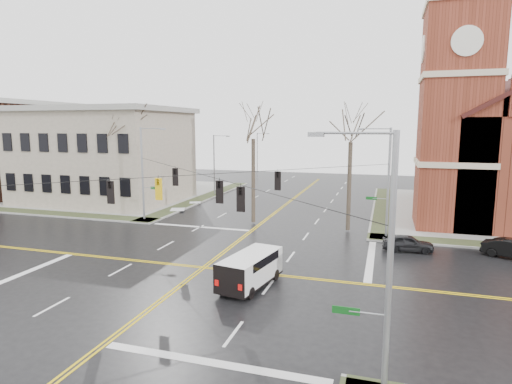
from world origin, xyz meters
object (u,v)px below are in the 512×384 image
(streetlight_north_a, at_px, (215,162))
(streetlight_north_b, at_px, (258,153))
(parked_car_a, at_px, (408,243))
(cargo_van, at_px, (252,267))
(tree_ne, at_px, (351,136))
(signal_pole_nw, at_px, (144,171))
(tree_nw_near, at_px, (253,133))
(signal_pole_ne, at_px, (386,179))
(tree_nw_far, at_px, (122,132))
(signal_pole_se, at_px, (384,265))

(streetlight_north_a, height_order, streetlight_north_b, same)
(streetlight_north_a, relative_size, parked_car_a, 2.17)
(cargo_van, height_order, tree_ne, tree_ne)
(signal_pole_nw, height_order, tree_nw_near, tree_nw_near)
(cargo_van, distance_m, parked_car_a, 13.49)
(streetlight_north_a, bearing_deg, cargo_van, -64.00)
(signal_pole_ne, bearing_deg, tree_ne, 157.47)
(tree_nw_far, xyz_separation_m, tree_ne, (23.55, -1.18, -0.30))
(streetlight_north_a, bearing_deg, signal_pole_se, -60.91)
(tree_nw_near, xyz_separation_m, tree_ne, (8.95, -0.52, -0.21))
(signal_pole_nw, xyz_separation_m, parked_car_a, (24.38, -3.57, -4.32))
(streetlight_north_b, distance_m, tree_nw_near, 36.34)
(signal_pole_se, height_order, tree_nw_near, tree_nw_near)
(cargo_van, relative_size, parked_car_a, 1.42)
(signal_pole_nw, xyz_separation_m, cargo_van, (15.33, -13.57, -3.83))
(tree_nw_far, bearing_deg, tree_nw_near, -2.58)
(signal_pole_ne, relative_size, tree_nw_far, 0.75)
(cargo_van, distance_m, tree_nw_far, 26.21)
(tree_nw_far, height_order, tree_nw_near, tree_nw_far)
(signal_pole_ne, height_order, tree_nw_near, tree_nw_near)
(parked_car_a, bearing_deg, signal_pole_ne, 21.35)
(tree_nw_near, bearing_deg, signal_pole_se, -64.13)
(tree_nw_far, relative_size, tree_ne, 1.04)
(streetlight_north_a, bearing_deg, signal_pole_nw, -92.32)
(signal_pole_ne, bearing_deg, signal_pole_se, -90.00)
(signal_pole_nw, xyz_separation_m, signal_pole_se, (22.64, -23.00, 0.00))
(signal_pole_se, height_order, streetlight_north_b, signal_pole_se)
(cargo_van, height_order, tree_nw_near, tree_nw_near)
(tree_ne, bearing_deg, signal_pole_se, -82.78)
(parked_car_a, height_order, tree_ne, tree_ne)
(signal_pole_se, relative_size, streetlight_north_a, 1.12)
(signal_pole_ne, relative_size, tree_nw_near, 0.76)
(streetlight_north_b, bearing_deg, cargo_van, -73.68)
(parked_car_a, bearing_deg, streetlight_north_b, 26.03)
(parked_car_a, distance_m, tree_nw_near, 16.79)
(parked_car_a, height_order, tree_nw_near, tree_nw_near)
(tree_ne, bearing_deg, signal_pole_ne, -22.53)
(tree_nw_far, bearing_deg, signal_pole_se, -43.71)
(signal_pole_ne, relative_size, streetlight_north_b, 1.12)
(signal_pole_nw, bearing_deg, tree_ne, 3.73)
(tree_ne, bearing_deg, cargo_van, -105.93)
(parked_car_a, xyz_separation_m, tree_nw_near, (-13.76, 5.36, 7.98))
(tree_nw_near, bearing_deg, signal_pole_ne, -8.48)
(tree_nw_far, bearing_deg, streetlight_north_a, 71.68)
(signal_pole_se, bearing_deg, signal_pole_nw, 134.55)
(signal_pole_se, relative_size, tree_nw_near, 0.76)
(streetlight_north_b, bearing_deg, tree_nw_near, -74.00)
(tree_ne, bearing_deg, streetlight_north_b, 118.22)
(signal_pole_nw, distance_m, parked_car_a, 25.02)
(tree_nw_near, bearing_deg, parked_car_a, -21.29)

